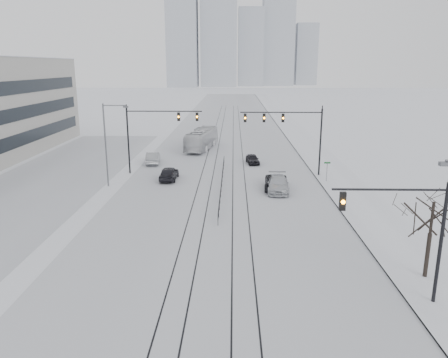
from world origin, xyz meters
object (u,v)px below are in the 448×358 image
traffic_mast_near (412,227)px  sedan_sb_outer (153,158)px  sedan_sb_inner (169,173)px  sedan_nb_right (278,184)px  bare_tree (433,210)px  sedan_nb_front (276,183)px  sedan_nb_far (253,159)px  box_truck (202,139)px

traffic_mast_near → sedan_sb_outer: size_ratio=1.47×
sedan_sb_inner → sedan_nb_right: (12.13, -4.45, 0.01)m
sedan_sb_inner → sedan_nb_right: size_ratio=0.84×
bare_tree → sedan_nb_front: bare_tree is taller
bare_tree → sedan_nb_far: bearing=106.0°
sedan_sb_inner → box_truck: 19.40m
traffic_mast_near → box_truck: traffic_mast_near is taller
sedan_nb_right → box_truck: 25.61m
sedan_nb_front → traffic_mast_near: bearing=-73.0°
sedan_nb_front → box_truck: box_truck is taller
bare_tree → sedan_sb_inner: bearing=129.2°
sedan_nb_front → sedan_nb_far: size_ratio=1.38×
bare_tree → sedan_nb_far: 34.13m
sedan_sb_outer → sedan_nb_right: size_ratio=0.87×
sedan_sb_inner → traffic_mast_near: bearing=123.6°
sedan_nb_front → box_truck: (-9.58, 22.88, 0.87)m
bare_tree → sedan_sb_inner: (-19.39, 23.78, -3.71)m
sedan_nb_front → sedan_nb_right: sedan_nb_right is taller
traffic_mast_near → sedan_nb_far: 36.49m
sedan_nb_front → box_truck: bearing=117.6°
sedan_sb_outer → traffic_mast_near: bearing=114.1°
sedan_sb_inner → sedan_sb_outer: (-3.40, 8.62, 0.00)m
bare_tree → sedan_nb_right: (-7.26, 19.32, -3.70)m
sedan_nb_front → sedan_sb_outer: bearing=146.4°
traffic_mast_near → sedan_sb_inner: 31.93m
sedan_nb_right → sedan_nb_far: sedan_nb_right is taller
sedan_nb_front → sedan_nb_right: 0.82m
bare_tree → sedan_sb_outer: bare_tree is taller
sedan_nb_right → sedan_sb_outer: bearing=143.2°
sedan_sb_outer → sedan_nb_right: bearing=134.1°
bare_tree → sedan_nb_front: size_ratio=1.18×
traffic_mast_near → bare_tree: traffic_mast_near is taller
bare_tree → box_truck: bearing=111.5°
box_truck → sedan_nb_right: bearing=122.9°
sedan_nb_right → sedan_nb_far: 13.44m
sedan_nb_far → box_truck: 12.93m
sedan_sb_inner → sedan_nb_front: (12.01, -3.65, -0.07)m
bare_tree → sedan_nb_right: size_ratio=1.12×
sedan_sb_outer → box_truck: box_truck is taller
sedan_sb_inner → box_truck: (2.43, 19.23, 0.81)m
bare_tree → sedan_sb_inner: bare_tree is taller
sedan_sb_inner → sedan_nb_front: size_ratio=0.89×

